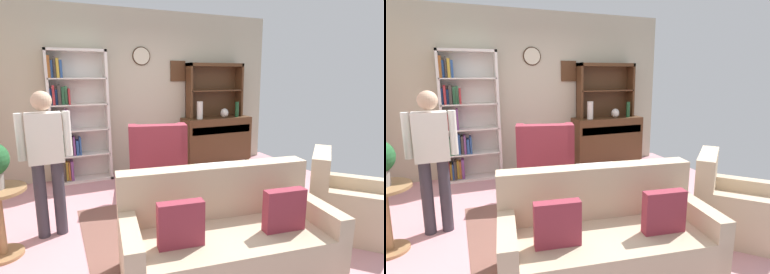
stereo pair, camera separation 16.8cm
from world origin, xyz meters
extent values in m
cube|color=#C68C93|center=(0.00, 0.00, -0.01)|extent=(5.40, 4.60, 0.02)
cube|color=#BCB299|center=(0.00, 2.13, 1.40)|extent=(5.00, 0.06, 2.80)
cylinder|color=beige|center=(-0.01, 2.08, 2.02)|extent=(0.28, 0.03, 0.28)
torus|color=#382314|center=(-0.01, 2.08, 2.02)|extent=(0.31, 0.02, 0.31)
cube|color=#4C2D19|center=(0.66, 2.08, 1.78)|extent=(0.28, 0.03, 0.36)
cube|color=brown|center=(0.20, -0.30, 0.00)|extent=(2.97, 2.02, 0.01)
cube|color=silver|center=(-1.51, 1.93, 1.05)|extent=(0.04, 0.30, 2.10)
cube|color=silver|center=(-0.65, 1.93, 1.05)|extent=(0.04, 0.30, 2.10)
cube|color=silver|center=(-1.08, 1.93, 2.08)|extent=(0.90, 0.30, 0.04)
cube|color=silver|center=(-1.08, 1.93, 0.02)|extent=(0.90, 0.30, 0.04)
cube|color=silver|center=(-1.08, 2.07, 1.05)|extent=(0.90, 0.01, 2.10)
cube|color=silver|center=(-1.08, 1.93, 0.44)|extent=(0.86, 0.30, 0.02)
cube|color=#B22D33|center=(-1.47, 1.91, 0.20)|extent=(0.03, 0.23, 0.30)
cube|color=gold|center=(-1.44, 1.91, 0.18)|extent=(0.03, 0.16, 0.25)
cube|color=#284C8C|center=(-1.41, 1.91, 0.18)|extent=(0.02, 0.20, 0.25)
cube|color=#3F3833|center=(-1.37, 1.91, 0.20)|extent=(0.03, 0.22, 0.30)
cube|color=gold|center=(-1.33, 1.91, 0.20)|extent=(0.03, 0.13, 0.30)
cube|color=#CC7233|center=(-1.30, 1.91, 0.19)|extent=(0.03, 0.14, 0.29)
cube|color=#723F7F|center=(-1.25, 1.91, 0.21)|extent=(0.04, 0.19, 0.31)
cube|color=silver|center=(-1.08, 1.93, 0.85)|extent=(0.86, 0.30, 0.02)
cube|color=#284C8C|center=(-1.47, 1.91, 0.59)|extent=(0.04, 0.22, 0.28)
cube|color=#337247|center=(-1.42, 1.91, 0.59)|extent=(0.04, 0.19, 0.26)
cube|color=#337247|center=(-1.38, 1.91, 0.58)|extent=(0.03, 0.22, 0.26)
cube|color=#337247|center=(-1.33, 1.91, 0.62)|extent=(0.04, 0.10, 0.32)
cube|color=#284C8C|center=(-1.29, 1.91, 0.61)|extent=(0.04, 0.15, 0.32)
cube|color=#3F3833|center=(-1.24, 1.91, 0.60)|extent=(0.04, 0.18, 0.29)
cube|color=#723F7F|center=(-1.20, 1.91, 0.60)|extent=(0.03, 0.20, 0.30)
cube|color=#284C8C|center=(-1.15, 1.91, 0.57)|extent=(0.04, 0.18, 0.23)
cube|color=#284C8C|center=(-1.11, 1.91, 0.59)|extent=(0.03, 0.19, 0.28)
cube|color=silver|center=(-1.08, 1.93, 1.25)|extent=(0.86, 0.30, 0.02)
cube|color=#3F3833|center=(-1.48, 1.91, 0.99)|extent=(0.03, 0.13, 0.27)
cube|color=gold|center=(-1.45, 1.91, 1.02)|extent=(0.02, 0.12, 0.32)
cube|color=#B22D33|center=(-1.41, 1.91, 0.98)|extent=(0.04, 0.20, 0.25)
cube|color=gray|center=(-1.37, 1.91, 1.00)|extent=(0.02, 0.18, 0.29)
cube|color=#CC7233|center=(-1.33, 1.91, 0.98)|extent=(0.04, 0.14, 0.24)
cube|color=#723F7F|center=(-1.28, 1.91, 1.02)|extent=(0.03, 0.22, 0.33)
cube|color=silver|center=(-1.08, 1.93, 1.66)|extent=(0.86, 0.30, 0.02)
cube|color=#284C8C|center=(-1.48, 1.91, 1.39)|extent=(0.03, 0.11, 0.25)
cube|color=#B22D33|center=(-1.44, 1.91, 1.41)|extent=(0.03, 0.19, 0.29)
cube|color=#284C8C|center=(-1.40, 1.91, 1.38)|extent=(0.03, 0.11, 0.23)
cube|color=#3F3833|center=(-1.36, 1.91, 1.41)|extent=(0.04, 0.21, 0.30)
cube|color=#337247|center=(-1.30, 1.91, 1.40)|extent=(0.04, 0.10, 0.27)
cube|color=#337247|center=(-1.26, 1.91, 1.40)|extent=(0.04, 0.10, 0.28)
cube|color=#B22D33|center=(-1.22, 1.91, 1.38)|extent=(0.03, 0.21, 0.24)
cube|color=#CC7233|center=(-1.47, 1.91, 1.83)|extent=(0.04, 0.11, 0.33)
cube|color=#284C8C|center=(-1.43, 1.91, 1.80)|extent=(0.03, 0.12, 0.26)
cube|color=#3F3833|center=(-1.39, 1.91, 1.82)|extent=(0.02, 0.19, 0.32)
cube|color=gold|center=(-1.35, 1.91, 1.81)|extent=(0.04, 0.20, 0.29)
cube|color=#284C8C|center=(-1.31, 1.91, 1.80)|extent=(0.04, 0.20, 0.26)
cube|color=#4C2D19|center=(1.35, 1.86, 0.51)|extent=(1.30, 0.45, 0.82)
cube|color=#4C2D19|center=(0.75, 1.69, 0.05)|extent=(0.06, 0.06, 0.10)
cube|color=#4C2D19|center=(1.95, 1.69, 0.05)|extent=(0.06, 0.06, 0.10)
cube|color=#4C2D19|center=(0.75, 2.04, 0.05)|extent=(0.06, 0.06, 0.10)
cube|color=#4C2D19|center=(1.95, 2.04, 0.05)|extent=(0.06, 0.06, 0.10)
cube|color=#3D2414|center=(1.35, 1.64, 0.71)|extent=(1.20, 0.01, 0.14)
cube|color=#4C2D19|center=(0.82, 1.94, 1.42)|extent=(0.04, 0.26, 1.00)
cube|color=#4C2D19|center=(1.88, 1.94, 1.42)|extent=(0.04, 0.26, 1.00)
cube|color=#4C2D19|center=(1.35, 1.94, 1.89)|extent=(1.10, 0.26, 0.06)
cube|color=#4C2D19|center=(1.35, 1.94, 1.42)|extent=(1.06, 0.26, 0.02)
cube|color=#4C2D19|center=(1.35, 2.06, 1.42)|extent=(1.10, 0.01, 1.00)
cylinder|color=beige|center=(0.96, 1.78, 1.08)|extent=(0.11, 0.11, 0.32)
ellipsoid|color=beige|center=(1.48, 1.79, 1.01)|extent=(0.15, 0.15, 0.17)
cylinder|color=#194223|center=(1.74, 1.77, 1.06)|extent=(0.07, 0.07, 0.29)
cube|color=#C6AD8E|center=(-0.18, -1.19, 0.21)|extent=(1.90, 1.08, 0.42)
cube|color=#C6AD8E|center=(-0.14, -0.87, 0.66)|extent=(1.81, 0.44, 0.48)
cube|color=#C6AD8E|center=(-1.00, -1.08, 0.30)|extent=(0.25, 0.86, 0.60)
cube|color=#C6AD8E|center=(0.64, -1.30, 0.30)|extent=(0.25, 0.86, 0.60)
cube|color=maroon|center=(-0.64, -1.25, 0.60)|extent=(0.37, 0.15, 0.36)
cube|color=maroon|center=(0.25, -1.37, 0.60)|extent=(0.37, 0.15, 0.36)
cube|color=white|center=(-0.14, -0.87, 0.90)|extent=(0.38, 0.23, 0.00)
cube|color=#C6AD8E|center=(1.43, -1.04, 0.20)|extent=(1.08, 1.08, 0.40)
cube|color=#C6AD8E|center=(1.23, -0.82, 0.64)|extent=(0.68, 0.64, 0.48)
cube|color=#C6AD8E|center=(1.20, -1.25, 0.28)|extent=(0.63, 0.67, 0.55)
cube|color=#C6AD8E|center=(1.66, -0.84, 0.28)|extent=(0.63, 0.67, 0.55)
cube|color=maroon|center=(-0.12, 0.97, 0.21)|extent=(0.95, 0.96, 0.42)
cube|color=maroon|center=(-0.19, 0.68, 0.74)|extent=(0.81, 0.38, 0.63)
cube|color=maroon|center=(0.15, 0.64, 0.83)|extent=(0.16, 0.30, 0.44)
cube|color=maroon|center=(-0.51, 0.80, 0.83)|extent=(0.16, 0.30, 0.44)
cylinder|color=#997047|center=(-2.01, -0.06, 0.33)|extent=(0.08, 0.08, 0.65)
cylinder|color=#997047|center=(-2.01, -0.06, 0.01)|extent=(0.36, 0.36, 0.03)
cylinder|color=#38333D|center=(-1.65, 0.19, 0.41)|extent=(0.13, 0.13, 0.82)
cylinder|color=#38333D|center=(-1.47, 0.20, 0.41)|extent=(0.13, 0.13, 0.82)
cube|color=silver|center=(-1.56, 0.19, 1.08)|extent=(0.35, 0.22, 0.52)
sphere|color=tan|center=(-1.56, 0.19, 1.46)|extent=(0.21, 0.21, 0.20)
cylinder|color=silver|center=(-1.78, 0.18, 1.11)|extent=(0.08, 0.08, 0.48)
cylinder|color=silver|center=(-1.34, 0.20, 1.11)|extent=(0.08, 0.08, 0.48)
cube|color=#4C2D19|center=(-0.06, -0.18, 0.40)|extent=(0.80, 0.50, 0.03)
cube|color=#4C2D19|center=(-0.43, -0.40, 0.20)|extent=(0.05, 0.05, 0.39)
cube|color=#4C2D19|center=(0.31, -0.40, 0.20)|extent=(0.05, 0.05, 0.39)
cube|color=#4C2D19|center=(-0.43, 0.04, 0.20)|extent=(0.05, 0.05, 0.39)
cube|color=#4C2D19|center=(0.31, 0.04, 0.20)|extent=(0.05, 0.05, 0.39)
cube|color=gold|center=(-0.16, -0.20, 0.43)|extent=(0.14, 0.15, 0.03)
cube|color=#723F7F|center=(-0.16, -0.18, 0.46)|extent=(0.18, 0.12, 0.02)
cube|color=gray|center=(-0.16, -0.18, 0.48)|extent=(0.19, 0.12, 0.02)
camera|label=1|loc=(-1.46, -3.29, 1.72)|focal=29.20mm
camera|label=2|loc=(-1.31, -3.36, 1.72)|focal=29.20mm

